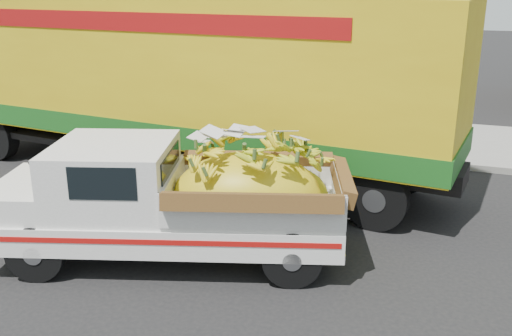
% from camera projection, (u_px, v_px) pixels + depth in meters
% --- Properties ---
extents(ground, '(100.00, 100.00, 0.00)m').
position_uv_depth(ground, '(138.00, 237.00, 9.48)').
color(ground, black).
rests_on(ground, ground).
extents(curb, '(60.00, 0.25, 0.15)m').
position_uv_depth(curb, '(254.00, 146.00, 14.60)').
color(curb, gray).
rests_on(curb, ground).
extents(sidewalk, '(60.00, 4.00, 0.14)m').
position_uv_depth(sidewalk, '(278.00, 127.00, 16.49)').
color(sidewalk, gray).
rests_on(sidewalk, ground).
extents(building_left, '(18.00, 6.00, 5.00)m').
position_uv_depth(building_left, '(137.00, 23.00, 23.57)').
color(building_left, gray).
rests_on(building_left, ground).
extents(pickup_truck, '(5.45, 3.26, 1.80)m').
position_uv_depth(pickup_truck, '(195.00, 198.00, 8.51)').
color(pickup_truck, black).
rests_on(pickup_truck, ground).
extents(semi_trailer, '(12.04, 3.98, 3.80)m').
position_uv_depth(semi_trailer, '(176.00, 78.00, 12.04)').
color(semi_trailer, black).
rests_on(semi_trailer, ground).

